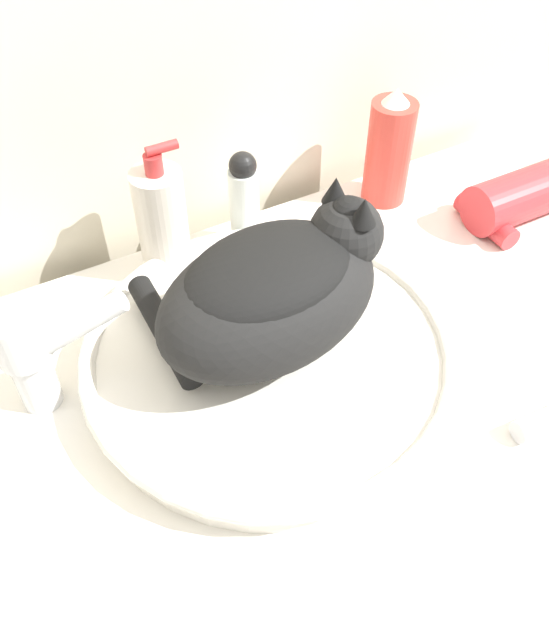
% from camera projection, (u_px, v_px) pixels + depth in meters
% --- Properties ---
extents(vanity_counter, '(1.01, 0.53, 0.86)m').
position_uv_depth(vanity_counter, '(295.00, 519.00, 1.13)').
color(vanity_counter, white).
rests_on(vanity_counter, ground_plane).
extents(sink_basin, '(0.43, 0.43, 0.05)m').
position_uv_depth(sink_basin, '(269.00, 356.00, 0.77)').
color(sink_basin, white).
rests_on(sink_basin, vanity_counter).
extents(cat, '(0.28, 0.24, 0.17)m').
position_uv_depth(cat, '(273.00, 290.00, 0.70)').
color(cat, black).
rests_on(cat, sink_basin).
extents(faucet, '(0.14, 0.08, 0.15)m').
position_uv_depth(faucet, '(34.00, 351.00, 0.71)').
color(faucet, silver).
rests_on(faucet, vanity_counter).
extents(deodorant_stick, '(0.04, 0.04, 0.15)m').
position_uv_depth(deodorant_stick, '(244.00, 201.00, 0.90)').
color(deodorant_stick, silver).
rests_on(deodorant_stick, vanity_counter).
extents(soap_pump_bottle, '(0.06, 0.06, 0.19)m').
position_uv_depth(soap_pump_bottle, '(163.00, 224.00, 0.85)').
color(soap_pump_bottle, silver).
rests_on(soap_pump_bottle, vanity_counter).
extents(spray_bottle_trigger, '(0.07, 0.07, 0.18)m').
position_uv_depth(spray_bottle_trigger, '(389.00, 150.00, 0.97)').
color(spray_bottle_trigger, '#DB3D33').
rests_on(spray_bottle_trigger, vanity_counter).
extents(hair_dryer, '(0.17, 0.11, 0.07)m').
position_uv_depth(hair_dryer, '(517.00, 198.00, 0.97)').
color(hair_dryer, '#C63338').
rests_on(hair_dryer, vanity_counter).
extents(soap_bar, '(0.08, 0.05, 0.02)m').
position_uv_depth(soap_bar, '(27.00, 536.00, 0.64)').
color(soap_bar, beige).
rests_on(soap_bar, vanity_counter).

